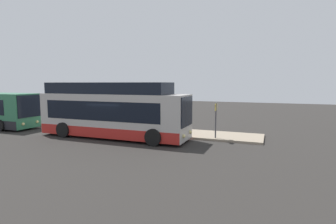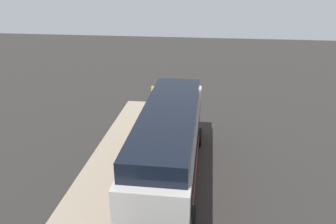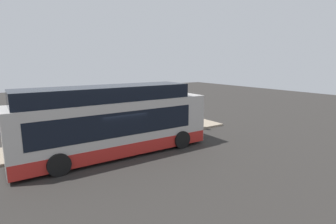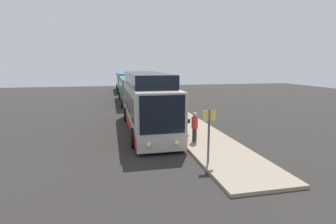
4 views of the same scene
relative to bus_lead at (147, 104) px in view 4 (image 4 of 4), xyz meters
name	(u,v)px [view 4 (image 4 of 4)]	position (x,y,z in m)	size (l,w,h in m)	color
ground	(145,130)	(0.14, -0.17, -1.79)	(80.00, 80.00, 0.00)	#2B2826
platform	(189,127)	(0.14, 2.99, -1.71)	(20.00, 3.11, 0.15)	gray
bus_lead	(147,104)	(0.00, 0.00, 0.00)	(11.07, 2.84, 3.92)	#B2ADA8
bus_second	(131,90)	(-13.69, 0.00, -0.30)	(11.47, 2.79, 3.01)	#2D704C
bus_third	(125,82)	(-28.09, 0.00, -0.27)	(11.25, 2.74, 3.06)	#33518C
passenger_boarding	(195,126)	(3.91, 2.17, -0.72)	(0.50, 0.50, 1.69)	#2D2D33
passenger_waiting	(184,119)	(2.17, 2.07, -0.70)	(0.55, 0.65, 1.74)	silver
suitcase	(177,127)	(1.59, 1.73, -1.32)	(0.34, 0.18, 0.87)	#334C7F
sign_post	(209,129)	(7.05, 1.80, -0.15)	(0.10, 0.61, 2.39)	#4C4C51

